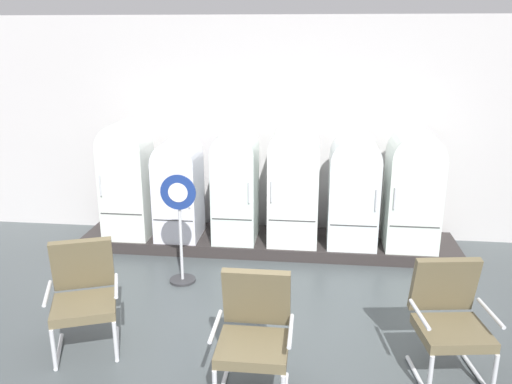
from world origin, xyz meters
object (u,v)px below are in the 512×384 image
Objects in this scene: refrigerator_2 at (235,182)px; armchair_right at (449,314)px; refrigerator_0 at (127,176)px; armchair_center at (254,329)px; refrigerator_4 at (354,188)px; refrigerator_5 at (413,186)px; refrigerator_3 at (294,181)px; refrigerator_1 at (178,186)px; sign_stand at (180,233)px; armchair_left at (84,291)px.

refrigerator_2 is 3.46m from armchair_right.
refrigerator_0 is 1.56× the size of armchair_right.
armchair_center is (0.61, -3.00, -0.42)m from refrigerator_2.
refrigerator_5 is at bearing 2.72° from refrigerator_4.
refrigerator_4 is at bearing -1.12° from refrigerator_3.
refrigerator_2 is 2.37m from refrigerator_5.
armchair_right is (-0.08, -2.57, -0.43)m from refrigerator_5.
refrigerator_1 is at bearing 179.24° from refrigerator_4.
refrigerator_4 is at bearing 105.26° from armchair_right.
refrigerator_0 is 1.52m from refrigerator_2.
armchair_center is (1.41, -3.00, -0.34)m from refrigerator_1.
refrigerator_5 reaches higher than refrigerator_1.
refrigerator_0 is at bearing -178.75° from refrigerator_2.
refrigerator_3 reaches higher than refrigerator_2.
sign_stand is at bearing -46.25° from refrigerator_0.
refrigerator_3 is (2.32, 0.02, 0.01)m from refrigerator_0.
refrigerator_4 is 1.46× the size of armchair_center.
armchair_left is 1.53m from sign_stand.
refrigerator_3 is 1.57× the size of armchair_right.
refrigerator_3 is 1.57× the size of armchair_center.
refrigerator_5 is (0.77, 0.04, 0.03)m from refrigerator_4.
sign_stand reaches higher than armchair_right.
refrigerator_0 is 3.68m from armchair_center.
sign_stand is (-2.87, -1.10, -0.36)m from refrigerator_5.
armchair_left is (-0.29, -2.51, -0.34)m from refrigerator_1.
armchair_center is 2.20m from sign_stand.
refrigerator_2 is 3.09m from armchair_center.
refrigerator_5 is at bearing 21.01° from sign_stand.
refrigerator_3 is 2.99m from armchair_right.
refrigerator_1 is 1.35× the size of armchair_center.
refrigerator_3 reaches higher than sign_stand.
refrigerator_2 is at bearing 101.53° from armchair_center.
refrigerator_3 is at bearing 39.71° from sign_stand.
refrigerator_3 is at bearing -1.14° from refrigerator_2.
sign_stand is (-2.79, 1.47, 0.07)m from armchair_right.
refrigerator_4 is at bearing 71.66° from armchair_center.
armchair_right and armchair_center have the same top height.
refrigerator_4 reaches higher than armchair_left.
refrigerator_5 is 1.52× the size of armchair_right.
refrigerator_3 is at bearing -0.58° from refrigerator_1.
refrigerator_3 reaches higher than armchair_center.
sign_stand reaches higher than armchair_left.
armchair_right is at bearing -0.92° from armchair_left.
refrigerator_0 reaches higher than sign_stand.
refrigerator_4 reaches higher than armchair_center.
refrigerator_5 is 3.51m from armchair_center.
refrigerator_0 is 1.56× the size of armchair_center.
refrigerator_5 reaches higher than sign_stand.
refrigerator_3 reaches higher than refrigerator_0.
sign_stand is (0.30, -1.10, -0.27)m from refrigerator_1.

